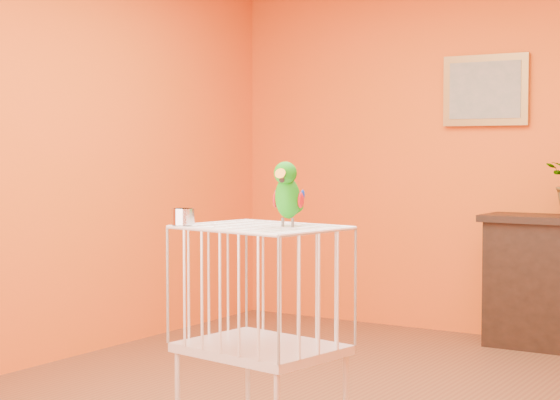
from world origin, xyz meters
The scene contains 5 objects.
room_shell centered at (0.00, 0.00, 1.58)m, with size 4.50×4.50×4.50m.
framed_picture centered at (0.00, 2.22, 1.75)m, with size 0.62×0.04×0.50m.
birdcage centered at (0.09, -0.82, 0.52)m, with size 0.72×0.60×1.00m.
feed_cup centered at (-0.21, -0.97, 1.04)m, with size 0.10×0.10×0.07m, color silver.
parrot centered at (0.19, -0.76, 1.14)m, with size 0.14×0.25×0.28m.
Camera 1 is at (2.29, -4.17, 1.32)m, focal length 60.00 mm.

